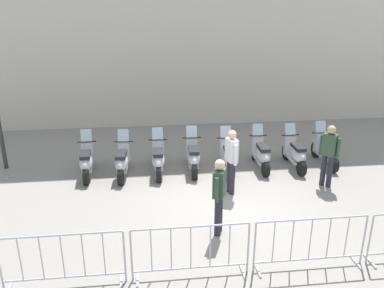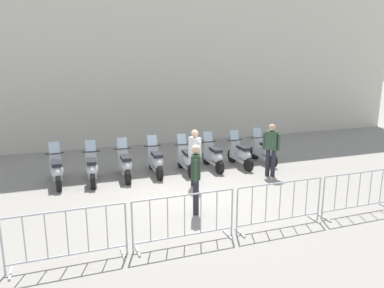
{
  "view_description": "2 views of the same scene",
  "coord_description": "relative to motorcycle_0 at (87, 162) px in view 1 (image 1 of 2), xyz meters",
  "views": [
    {
      "loc": [
        -2.0,
        -8.38,
        4.83
      ],
      "look_at": [
        -0.48,
        2.4,
        0.84
      ],
      "focal_mm": 37.17,
      "sensor_mm": 36.0,
      "label": 1
    },
    {
      "loc": [
        -3.48,
        -8.71,
        3.62
      ],
      "look_at": [
        0.79,
        2.28,
        0.96
      ],
      "focal_mm": 33.62,
      "sensor_mm": 36.0,
      "label": 2
    }
  ],
  "objects": [
    {
      "name": "officer_near_row_end",
      "position": [
        3.84,
        -1.57,
        0.53
      ],
      "size": [
        0.29,
        0.54,
        1.73
      ],
      "color": "#23232D",
      "rests_on": "ground"
    },
    {
      "name": "motorcycle_7",
      "position": [
        7.16,
        -0.17,
        0.0
      ],
      "size": [
        0.56,
        1.72,
        1.24
      ],
      "color": "black",
      "rests_on": "ground"
    },
    {
      "name": "officer_mid_plaza",
      "position": [
        6.51,
        -1.54,
        0.53
      ],
      "size": [
        0.4,
        0.43,
        1.73
      ],
      "color": "#23232D",
      "rests_on": "ground"
    },
    {
      "name": "motorcycle_1",
      "position": [
        1.01,
        -0.15,
        0.0
      ],
      "size": [
        0.56,
        1.73,
        1.24
      ],
      "color": "black",
      "rests_on": "ground"
    },
    {
      "name": "motorcycle_0",
      "position": [
        0.0,
        0.0,
        0.0
      ],
      "size": [
        0.56,
        1.72,
        1.24
      ],
      "color": "black",
      "rests_on": "ground"
    },
    {
      "name": "motorcycle_6",
      "position": [
        6.13,
        -0.26,
        0.0
      ],
      "size": [
        0.56,
        1.72,
        1.24
      ],
      "color": "black",
      "rests_on": "ground"
    },
    {
      "name": "motorcycle_4",
      "position": [
        4.08,
        -0.24,
        0.0
      ],
      "size": [
        0.56,
        1.73,
        1.24
      ],
      "color": "black",
      "rests_on": "ground"
    },
    {
      "name": "barrier_segment_2",
      "position": [
        4.59,
        -4.83,
        0.07
      ],
      "size": [
        2.16,
        0.48,
        1.07
      ],
      "color": "#B2B5B7",
      "rests_on": "ground"
    },
    {
      "name": "motorcycle_2",
      "position": [
        2.04,
        -0.12,
        0.0
      ],
      "size": [
        0.56,
        1.72,
        1.24
      ],
      "color": "black",
      "rests_on": "ground"
    },
    {
      "name": "motorcycle_3",
      "position": [
        3.06,
        -0.08,
        0.0
      ],
      "size": [
        0.56,
        1.73,
        1.24
      ],
      "color": "black",
      "rests_on": "ground"
    },
    {
      "name": "barrier_segment_1",
      "position": [
        2.35,
        -4.77,
        0.07
      ],
      "size": [
        2.16,
        0.48,
        1.07
      ],
      "color": "#B2B5B7",
      "rests_on": "ground"
    },
    {
      "name": "ground_plane",
      "position": [
        3.52,
        -2.41,
        -0.45
      ],
      "size": [
        120.0,
        120.0,
        0.0
      ],
      "primitive_type": "plane",
      "color": "gray"
    },
    {
      "name": "officer_by_barriers",
      "position": [
        3.14,
        -3.42,
        0.53
      ],
      "size": [
        0.35,
        0.51,
        1.73
      ],
      "color": "#23232D",
      "rests_on": "ground"
    },
    {
      "name": "barrier_segment_0",
      "position": [
        0.1,
        -4.72,
        0.07
      ],
      "size": [
        2.16,
        0.48,
        1.07
      ],
      "color": "#B2B5B7",
      "rests_on": "ground"
    },
    {
      "name": "motorcycle_5",
      "position": [
        5.11,
        -0.17,
        0.0
      ],
      "size": [
        0.56,
        1.72,
        1.24
      ],
      "color": "black",
      "rests_on": "ground"
    }
  ]
}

